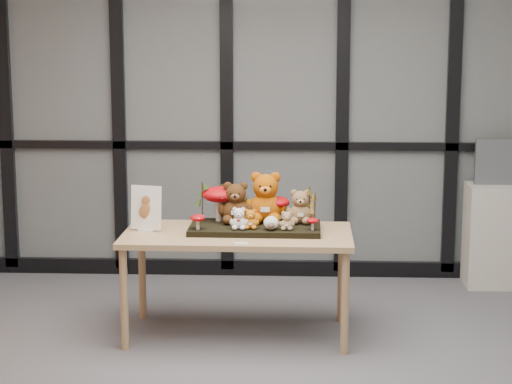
{
  "coord_description": "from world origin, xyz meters",
  "views": [
    {
      "loc": [
        0.1,
        -4.72,
        2.01
      ],
      "look_at": [
        -0.16,
        0.98,
        0.95
      ],
      "focal_mm": 65.0,
      "sensor_mm": 36.0,
      "label": 1
    }
  ],
  "objects_px": {
    "display_table": "(238,243)",
    "bear_tan_back": "(300,205)",
    "mushroom_back_left": "(219,202)",
    "mushroom_front_right": "(313,223)",
    "bear_brown_medium": "(236,200)",
    "sign_holder": "(146,210)",
    "bear_small_yellow": "(251,218)",
    "bear_beige_small": "(287,219)",
    "diorama_tray": "(255,228)",
    "mushroom_front_left": "(198,221)",
    "monitor": "(508,162)",
    "mushroom_back_right": "(277,208)",
    "bear_white_bow": "(239,217)",
    "cabinet": "(505,236)",
    "bear_pooh_yellow": "(266,194)",
    "plush_cream_hedgehog": "(271,222)"
  },
  "relations": [
    {
      "from": "bear_beige_small",
      "to": "plush_cream_hedgehog",
      "type": "height_order",
      "value": "bear_beige_small"
    },
    {
      "from": "bear_white_bow",
      "to": "monitor",
      "type": "relative_size",
      "value": 0.31
    },
    {
      "from": "diorama_tray",
      "to": "bear_beige_small",
      "type": "relative_size",
      "value": 6.38
    },
    {
      "from": "mushroom_back_left",
      "to": "mushroom_front_right",
      "type": "xyz_separation_m",
      "value": [
        0.61,
        -0.25,
        -0.08
      ]
    },
    {
      "from": "bear_white_bow",
      "to": "bear_brown_medium",
      "type": "bearing_deg",
      "value": 100.6
    },
    {
      "from": "mushroom_back_right",
      "to": "sign_holder",
      "type": "height_order",
      "value": "sign_holder"
    },
    {
      "from": "sign_holder",
      "to": "diorama_tray",
      "type": "bearing_deg",
      "value": 15.48
    },
    {
      "from": "display_table",
      "to": "bear_small_yellow",
      "type": "relative_size",
      "value": 10.48
    },
    {
      "from": "bear_brown_medium",
      "to": "monitor",
      "type": "xyz_separation_m",
      "value": [
        1.99,
        1.13,
        0.1
      ]
    },
    {
      "from": "diorama_tray",
      "to": "mushroom_front_left",
      "type": "relative_size",
      "value": 7.93
    },
    {
      "from": "plush_cream_hedgehog",
      "to": "bear_beige_small",
      "type": "bearing_deg",
      "value": 4.88
    },
    {
      "from": "mushroom_front_left",
      "to": "mushroom_front_right",
      "type": "distance_m",
      "value": 0.72
    },
    {
      "from": "display_table",
      "to": "bear_brown_medium",
      "type": "xyz_separation_m",
      "value": [
        -0.02,
        0.13,
        0.25
      ]
    },
    {
      "from": "bear_brown_medium",
      "to": "sign_holder",
      "type": "xyz_separation_m",
      "value": [
        -0.57,
        -0.11,
        -0.05
      ]
    },
    {
      "from": "bear_brown_medium",
      "to": "mushroom_back_right",
      "type": "distance_m",
      "value": 0.28
    },
    {
      "from": "bear_pooh_yellow",
      "to": "mushroom_front_right",
      "type": "bearing_deg",
      "value": -36.71
    },
    {
      "from": "mushroom_back_left",
      "to": "mushroom_front_left",
      "type": "relative_size",
      "value": 2.37
    },
    {
      "from": "monitor",
      "to": "bear_white_bow",
      "type": "bearing_deg",
      "value": -146.09
    },
    {
      "from": "diorama_tray",
      "to": "bear_white_bow",
      "type": "relative_size",
      "value": 5.43
    },
    {
      "from": "display_table",
      "to": "bear_tan_back",
      "type": "xyz_separation_m",
      "value": [
        0.4,
        0.14,
        0.22
      ]
    },
    {
      "from": "cabinet",
      "to": "mushroom_front_left",
      "type": "bearing_deg",
      "value": -149.25
    },
    {
      "from": "bear_tan_back",
      "to": "mushroom_back_left",
      "type": "bearing_deg",
      "value": 175.55
    },
    {
      "from": "bear_small_yellow",
      "to": "sign_holder",
      "type": "distance_m",
      "value": 0.68
    },
    {
      "from": "bear_brown_medium",
      "to": "mushroom_front_left",
      "type": "height_order",
      "value": "bear_brown_medium"
    },
    {
      "from": "mushroom_front_left",
      "to": "monitor",
      "type": "height_order",
      "value": "monitor"
    },
    {
      "from": "display_table",
      "to": "monitor",
      "type": "bearing_deg",
      "value": 33.29
    },
    {
      "from": "display_table",
      "to": "bear_white_bow",
      "type": "distance_m",
      "value": 0.19
    },
    {
      "from": "mushroom_back_left",
      "to": "mushroom_front_right",
      "type": "height_order",
      "value": "mushroom_back_left"
    },
    {
      "from": "mushroom_back_left",
      "to": "mushroom_front_right",
      "type": "bearing_deg",
      "value": -22.42
    },
    {
      "from": "mushroom_back_left",
      "to": "diorama_tray",
      "type": "bearing_deg",
      "value": -29.19
    },
    {
      "from": "diorama_tray",
      "to": "cabinet",
      "type": "distance_m",
      "value": 2.23
    },
    {
      "from": "bear_beige_small",
      "to": "cabinet",
      "type": "height_order",
      "value": "bear_beige_small"
    },
    {
      "from": "bear_beige_small",
      "to": "monitor",
      "type": "height_order",
      "value": "monitor"
    },
    {
      "from": "mushroom_front_right",
      "to": "cabinet",
      "type": "bearing_deg",
      "value": 41.05
    },
    {
      "from": "mushroom_front_right",
      "to": "bear_white_bow",
      "type": "bearing_deg",
      "value": 179.48
    },
    {
      "from": "display_table",
      "to": "mushroom_back_left",
      "type": "distance_m",
      "value": 0.32
    },
    {
      "from": "bear_tan_back",
      "to": "bear_brown_medium",
      "type": "bearing_deg",
      "value": -178.27
    },
    {
      "from": "bear_beige_small",
      "to": "mushroom_back_left",
      "type": "distance_m",
      "value": 0.51
    },
    {
      "from": "display_table",
      "to": "bear_small_yellow",
      "type": "bearing_deg",
      "value": -26.08
    },
    {
      "from": "display_table",
      "to": "mushroom_front_left",
      "type": "distance_m",
      "value": 0.3
    },
    {
      "from": "bear_small_yellow",
      "to": "mushroom_back_left",
      "type": "height_order",
      "value": "mushroom_back_left"
    },
    {
      "from": "bear_tan_back",
      "to": "sign_holder",
      "type": "bearing_deg",
      "value": -172.63
    },
    {
      "from": "diorama_tray",
      "to": "mushroom_back_right",
      "type": "distance_m",
      "value": 0.22
    },
    {
      "from": "bear_pooh_yellow",
      "to": "sign_holder",
      "type": "height_order",
      "value": "bear_pooh_yellow"
    },
    {
      "from": "mushroom_front_right",
      "to": "cabinet",
      "type": "relative_size",
      "value": 0.11
    },
    {
      "from": "bear_brown_medium",
      "to": "bear_white_bow",
      "type": "xyz_separation_m",
      "value": [
        0.03,
        -0.19,
        -0.07
      ]
    },
    {
      "from": "mushroom_back_left",
      "to": "sign_holder",
      "type": "height_order",
      "value": "sign_holder"
    },
    {
      "from": "mushroom_back_left",
      "to": "mushroom_back_right",
      "type": "distance_m",
      "value": 0.38
    },
    {
      "from": "bear_beige_small",
      "to": "mushroom_front_right",
      "type": "xyz_separation_m",
      "value": [
        0.16,
        -0.0,
        -0.02
      ]
    },
    {
      "from": "bear_pooh_yellow",
      "to": "bear_small_yellow",
      "type": "distance_m",
      "value": 0.26
    }
  ]
}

